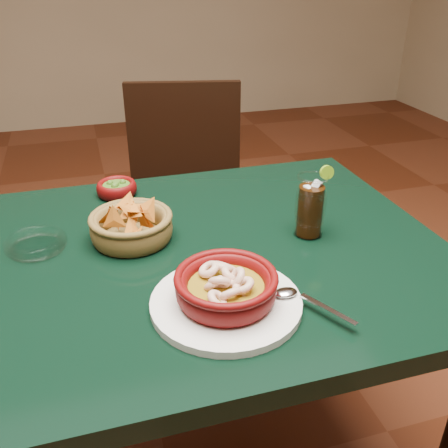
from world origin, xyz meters
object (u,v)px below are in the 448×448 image
object	(u,v)px
shrimp_plate	(226,291)
cola_drink	(310,207)
dining_chair	(186,206)
chip_basket	(131,226)
dining_table	(158,295)

from	to	relation	value
shrimp_plate	cola_drink	size ratio (longest dim) A/B	2.00
shrimp_plate	cola_drink	world-z (taller)	cola_drink
dining_chair	chip_basket	xyz separation A→B (m)	(-0.25, -0.63, 0.28)
dining_table	shrimp_plate	size ratio (longest dim) A/B	3.85
dining_table	cola_drink	distance (m)	0.37
chip_basket	shrimp_plate	bearing A→B (deg)	-65.56
shrimp_plate	chip_basket	size ratio (longest dim) A/B	1.52
dining_table	dining_chair	world-z (taller)	dining_chair
cola_drink	dining_table	bearing A→B (deg)	178.37
dining_table	dining_chair	size ratio (longest dim) A/B	1.32
dining_table	chip_basket	xyz separation A→B (m)	(-0.03, 0.08, 0.13)
dining_table	dining_chair	xyz separation A→B (m)	(0.21, 0.71, -0.15)
dining_chair	cola_drink	distance (m)	0.79
shrimp_plate	chip_basket	distance (m)	0.30
dining_chair	chip_basket	size ratio (longest dim) A/B	4.41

